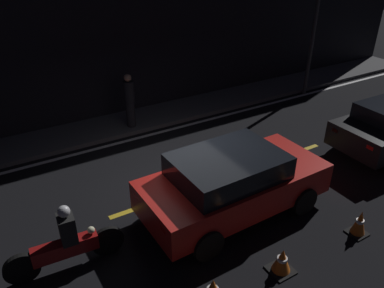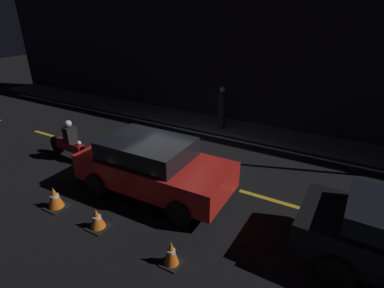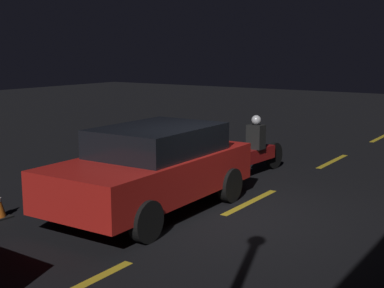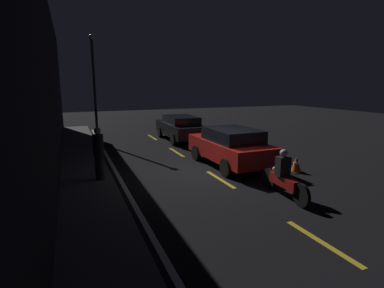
# 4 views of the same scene
# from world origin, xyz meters

# --- Properties ---
(ground_plane) EXTENTS (56.00, 56.00, 0.00)m
(ground_plane) POSITION_xyz_m (0.00, 0.00, 0.00)
(ground_plane) COLOR black
(raised_curb) EXTENTS (28.00, 1.64, 0.13)m
(raised_curb) POSITION_xyz_m (0.00, 4.25, 0.07)
(raised_curb) COLOR #4C4C4F
(raised_curb) RESTS_ON ground
(building_front) EXTENTS (28.00, 0.30, 6.30)m
(building_front) POSITION_xyz_m (0.00, 5.22, 3.15)
(building_front) COLOR black
(building_front) RESTS_ON ground
(lane_dash_c) EXTENTS (2.00, 0.14, 0.01)m
(lane_dash_c) POSITION_xyz_m (-1.00, 0.00, 0.00)
(lane_dash_c) COLOR gold
(lane_dash_c) RESTS_ON ground
(lane_dash_d) EXTENTS (2.00, 0.14, 0.01)m
(lane_dash_d) POSITION_xyz_m (3.50, 0.00, 0.00)
(lane_dash_d) COLOR gold
(lane_dash_d) RESTS_ON ground
(lane_solid_kerb) EXTENTS (25.20, 0.14, 0.01)m
(lane_solid_kerb) POSITION_xyz_m (0.00, 3.18, 0.00)
(lane_solid_kerb) COLOR silver
(lane_solid_kerb) RESTS_ON ground
(taxi_red) EXTENTS (4.17, 2.00, 1.51)m
(taxi_red) POSITION_xyz_m (0.45, -1.19, 0.81)
(taxi_red) COLOR red
(taxi_red) RESTS_ON ground
(motorcycle) EXTENTS (2.18, 0.38, 1.39)m
(motorcycle) POSITION_xyz_m (-3.12, -0.95, 0.56)
(motorcycle) COLOR black
(motorcycle) RESTS_ON ground
(traffic_cone_mid) EXTENTS (0.45, 0.45, 0.51)m
(traffic_cone_mid) POSITION_xyz_m (0.23, -3.06, 0.25)
(traffic_cone_mid) COLOR black
(traffic_cone_mid) RESTS_ON ground
(traffic_cone_far) EXTENTS (0.38, 0.38, 0.57)m
(traffic_cone_far) POSITION_xyz_m (2.29, -3.13, 0.28)
(traffic_cone_far) COLOR black
(traffic_cone_far) RESTS_ON ground
(pedestrian) EXTENTS (0.34, 0.34, 1.72)m
(pedestrian) POSITION_xyz_m (0.16, 3.84, 1.01)
(pedestrian) COLOR black
(pedestrian) RESTS_ON raised_curb
(street_lamp) EXTENTS (0.28, 0.28, 5.76)m
(street_lamp) POSITION_xyz_m (7.31, 3.28, 3.24)
(street_lamp) COLOR #333338
(street_lamp) RESTS_ON ground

